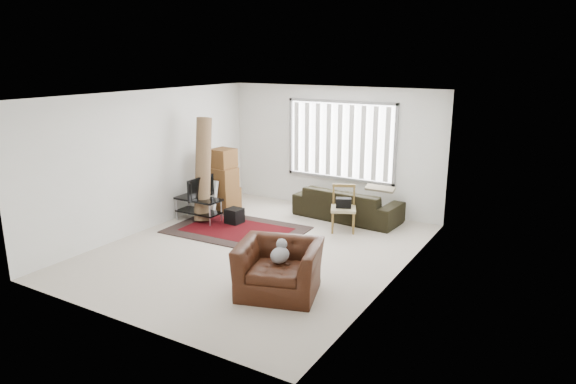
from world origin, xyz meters
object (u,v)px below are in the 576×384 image
object	(u,v)px
sofa	(348,199)
side_chair	(343,206)
armchair	(279,265)
tv_stand	(199,204)
moving_boxes	(224,182)

from	to	relation	value
sofa	side_chair	bearing A→B (deg)	112.15
sofa	armchair	size ratio (longest dim) A/B	1.58
tv_stand	moving_boxes	distance (m)	0.92
sofa	armchair	xyz separation A→B (m)	(0.60, -3.70, 0.00)
sofa	moving_boxes	bearing A→B (deg)	21.77
tv_stand	sofa	bearing A→B (deg)	33.31
moving_boxes	side_chair	xyz separation A→B (m)	(2.83, 0.10, -0.15)
sofa	armchair	bearing A→B (deg)	103.26
moving_boxes	sofa	size ratio (longest dim) A/B	0.62
moving_boxes	armchair	size ratio (longest dim) A/B	0.97
side_chair	moving_boxes	bearing A→B (deg)	157.68
side_chair	tv_stand	bearing A→B (deg)	174.70
moving_boxes	tv_stand	bearing A→B (deg)	-89.73
tv_stand	moving_boxes	world-z (taller)	moving_boxes
tv_stand	armchair	bearing A→B (deg)	-32.20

